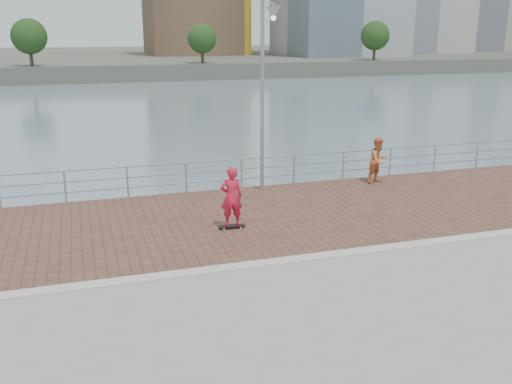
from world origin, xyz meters
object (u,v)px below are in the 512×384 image
object	(u,v)px
skateboarder	(231,197)
guardrail	(214,172)
street_lamp	(267,57)
bystander	(378,160)

from	to	relation	value
skateboarder	guardrail	bearing A→B (deg)	-93.22
street_lamp	bystander	bearing A→B (deg)	1.52
street_lamp	skateboarder	world-z (taller)	street_lamp
skateboarder	bystander	xyz separation A→B (m)	(6.65, 3.35, -0.10)
skateboarder	bystander	distance (m)	7.45
street_lamp	bystander	distance (m)	5.94
skateboarder	bystander	world-z (taller)	skateboarder
guardrail	bystander	xyz separation A→B (m)	(6.15, -0.87, 0.19)
guardrail	bystander	bearing A→B (deg)	-8.05
guardrail	street_lamp	distance (m)	4.50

